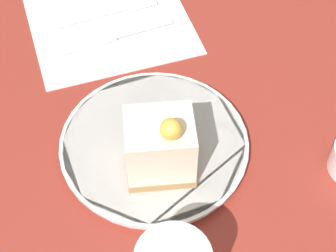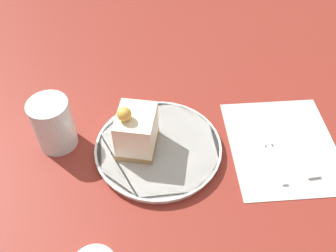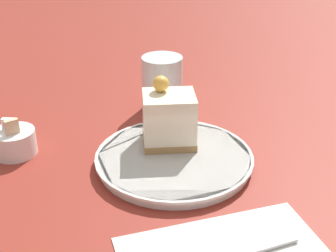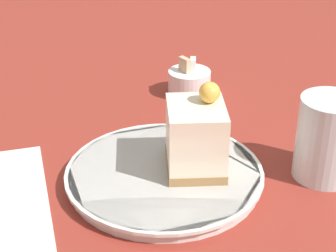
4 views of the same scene
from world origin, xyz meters
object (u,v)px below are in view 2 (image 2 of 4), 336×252
at_px(knife, 266,138).
at_px(drinking_glass, 53,124).
at_px(plate, 158,148).
at_px(fork, 300,149).
at_px(cake_slice, 134,131).

distance_m(knife, drinking_glass, 0.39).
height_order(plate, fork, plate).
bearing_deg(drinking_glass, fork, 169.91).
bearing_deg(cake_slice, drinking_glass, -0.79).
xyz_separation_m(fork, drinking_glass, (0.44, -0.08, 0.04)).
xyz_separation_m(plate, fork, (-0.26, 0.03, -0.00)).
distance_m(fork, drinking_glass, 0.45).
bearing_deg(fork, plate, -8.41).
bearing_deg(plate, cake_slice, -7.27).
height_order(plate, cake_slice, cake_slice).
xyz_separation_m(fork, knife, (0.05, -0.03, 0.00)).
distance_m(cake_slice, knife, 0.25).
xyz_separation_m(plate, cake_slice, (0.04, -0.01, 0.05)).
bearing_deg(cake_slice, knife, -165.52).
bearing_deg(fork, drinking_glass, -11.40).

